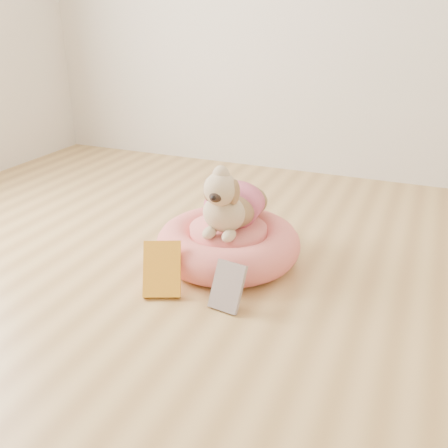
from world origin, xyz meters
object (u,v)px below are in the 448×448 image
at_px(dog, 231,193).
at_px(book_yellow, 162,269).
at_px(pet_bed, 228,244).
at_px(book_white, 228,287).

distance_m(dog, book_yellow, 0.46).
bearing_deg(pet_bed, book_white, -67.92).
relative_size(dog, book_yellow, 1.93).
distance_m(book_yellow, book_white, 0.29).
relative_size(pet_bed, book_yellow, 2.87).
distance_m(pet_bed, book_yellow, 0.40).
height_order(dog, book_white, dog).
xyz_separation_m(book_yellow, book_white, (0.29, -0.00, -0.01)).
bearing_deg(book_white, book_yellow, -172.49).
relative_size(pet_bed, book_white, 3.46).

